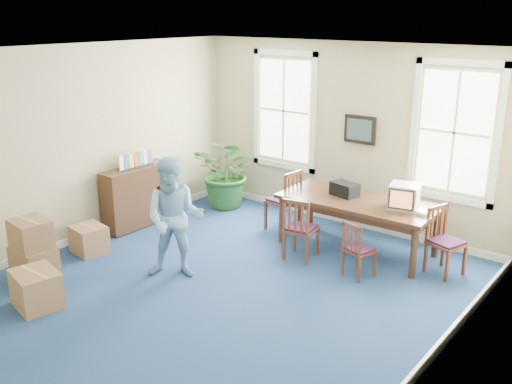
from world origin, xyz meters
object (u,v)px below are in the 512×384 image
Objects in this scene: crt_tv at (404,196)px; cardboard_boxes at (49,249)px; credenza at (138,197)px; chair_near_left at (301,228)px; conference_table at (357,225)px; potted_plant at (228,172)px; man at (175,218)px.

cardboard_boxes is at bearing -147.21° from crt_tv.
chair_near_left is at bearing 11.13° from credenza.
conference_table is 2.99m from potted_plant.
credenza is 0.84× the size of cardboard_boxes.
man reaches higher than chair_near_left.
man reaches higher than credenza.
chair_near_left is at bearing -24.86° from potted_plant.
crt_tv reaches higher than conference_table.
chair_near_left reaches higher than cardboard_boxes.
potted_plant is 3.95m from cardboard_boxes.
man is (-2.30, -2.51, -0.15)m from crt_tv.
potted_plant is at bearing 82.15° from man.
chair_near_left is 2.72m from potted_plant.
crt_tv is 3.41m from man.
conference_table is at bearing 22.75° from man.
crt_tv is at bearing 19.15° from credenza.
man is at bearing -145.06° from crt_tv.
credenza is (-4.29, -1.51, -0.50)m from crt_tv.
man reaches higher than cardboard_boxes.
man is 1.10× the size of cardboard_boxes.
credenza is at bearing -108.92° from potted_plant.
potted_plant is at bearing 90.53° from cardboard_boxes.
potted_plant is (-3.69, 0.25, -0.32)m from crt_tv.
chair_near_left is 0.63× the size of cardboard_boxes.
chair_near_left is 3.12m from credenza.
chair_near_left is at bearing 21.87° from man.
potted_plant is 0.88× the size of cardboard_boxes.
potted_plant reaches higher than cardboard_boxes.
conference_table is 1.75× the size of potted_plant.
chair_near_left is 3.71m from cardboard_boxes.
potted_plant is (-1.39, 2.76, -0.18)m from man.
conference_table is 1.83× the size of credenza.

